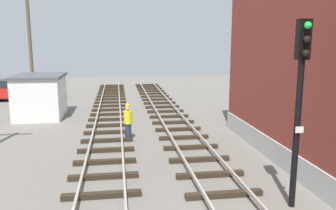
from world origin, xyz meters
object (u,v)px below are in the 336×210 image
object	(u,v)px
parked_car_red	(10,90)
track_worker_foreground	(128,122)
control_hut	(40,96)
utility_pole_far	(30,45)
signal_mast	(300,93)

from	to	relation	value
parked_car_red	track_worker_foreground	bearing A→B (deg)	-54.64
control_hut	utility_pole_far	world-z (taller)	utility_pole_far
control_hut	utility_pole_far	size ratio (longest dim) A/B	0.43
parked_car_red	control_hut	bearing A→B (deg)	-60.76
signal_mast	track_worker_foreground	distance (m)	9.31
signal_mast	track_worker_foreground	xyz separation A→B (m)	(-4.59, 7.71, -2.49)
control_hut	track_worker_foreground	bearing A→B (deg)	-48.71
signal_mast	control_hut	size ratio (longest dim) A/B	1.44
utility_pole_far	parked_car_red	bearing A→B (deg)	128.25
control_hut	parked_car_red	world-z (taller)	control_hut
control_hut	track_worker_foreground	size ratio (longest dim) A/B	2.03
signal_mast	parked_car_red	distance (m)	25.14
control_hut	signal_mast	bearing A→B (deg)	-54.20
parked_car_red	utility_pole_far	world-z (taller)	utility_pole_far
signal_mast	control_hut	world-z (taller)	signal_mast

